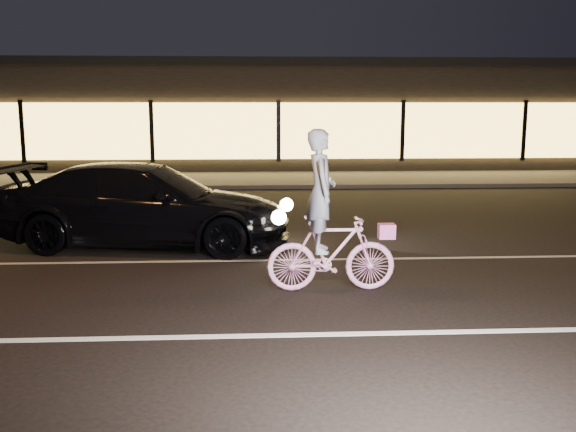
{
  "coord_description": "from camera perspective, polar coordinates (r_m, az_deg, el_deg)",
  "views": [
    {
      "loc": [
        -0.92,
        -8.3,
        2.54
      ],
      "look_at": [
        -0.44,
        0.6,
        0.99
      ],
      "focal_mm": 40.0,
      "sensor_mm": 36.0,
      "label": 1
    }
  ],
  "objects": [
    {
      "name": "ground",
      "position": [
        8.73,
        3.1,
        -7.05
      ],
      "size": [
        90.0,
        90.0,
        0.0
      ],
      "primitive_type": "plane",
      "color": "black",
      "rests_on": "ground"
    },
    {
      "name": "storefront",
      "position": [
        27.28,
        -1.21,
        9.07
      ],
      "size": [
        25.4,
        8.42,
        4.2
      ],
      "color": "black",
      "rests_on": "ground"
    },
    {
      "name": "lane_stripe_far",
      "position": [
        10.65,
        1.94,
        -3.9
      ],
      "size": [
        60.0,
        0.1,
        0.01
      ],
      "primitive_type": "cube",
      "color": "gray",
      "rests_on": "ground"
    },
    {
      "name": "cyclist",
      "position": [
        8.75,
        3.62,
        -1.66
      ],
      "size": [
        1.77,
        0.61,
        2.22
      ],
      "rotation": [
        0.0,
        0.0,
        1.57
      ],
      "color": "#F3329C",
      "rests_on": "ground"
    },
    {
      "name": "sedan",
      "position": [
        11.83,
        -12.47,
        0.94
      ],
      "size": [
        5.41,
        2.83,
        1.5
      ],
      "rotation": [
        0.0,
        0.0,
        1.42
      ],
      "color": "black",
      "rests_on": "ground"
    },
    {
      "name": "sidewalk",
      "position": [
        21.46,
        -0.65,
        3.26
      ],
      "size": [
        30.0,
        4.0,
        0.12
      ],
      "primitive_type": "cube",
      "color": "#383533",
      "rests_on": "ground"
    },
    {
      "name": "lane_stripe_near",
      "position": [
        7.31,
        4.39,
        -10.43
      ],
      "size": [
        60.0,
        0.12,
        0.01
      ],
      "primitive_type": "cube",
      "color": "silver",
      "rests_on": "ground"
    }
  ]
}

